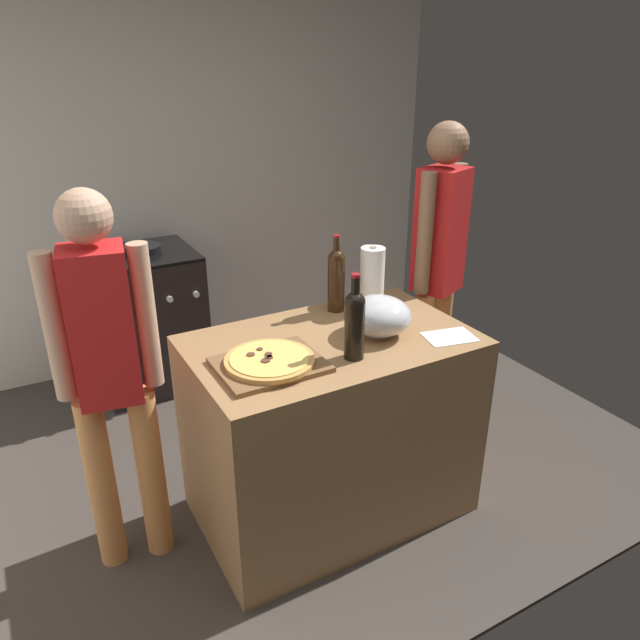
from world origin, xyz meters
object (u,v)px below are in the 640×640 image
object	(u,v)px
wine_bottle_amber	(355,322)
person_in_stripes	(109,368)
mixing_bowl	(379,316)
stove	(148,319)
pizza	(270,360)
paper_towel_roll	(372,278)
wine_bottle_green	(336,277)
person_in_red	(438,264)

from	to	relation	value
wine_bottle_amber	person_in_stripes	size ratio (longest dim) A/B	0.22
mixing_bowl	stove	distance (m)	1.84
pizza	wine_bottle_amber	world-z (taller)	wine_bottle_amber
pizza	mixing_bowl	bearing A→B (deg)	4.70
paper_towel_roll	wine_bottle_green	xyz separation A→B (m)	(-0.16, 0.06, 0.02)
wine_bottle_amber	pizza	bearing A→B (deg)	164.51
wine_bottle_amber	paper_towel_roll	bearing A→B (deg)	48.73
paper_towel_roll	wine_bottle_amber	size ratio (longest dim) A/B	0.85
mixing_bowl	person_in_red	world-z (taller)	person_in_red
wine_bottle_green	person_in_stripes	xyz separation A→B (m)	(-1.05, -0.11, -0.14)
wine_bottle_green	person_in_stripes	size ratio (longest dim) A/B	0.23
wine_bottle_green	wine_bottle_amber	world-z (taller)	wine_bottle_green
person_in_stripes	mixing_bowl	bearing A→B (deg)	-10.64
mixing_bowl	person_in_red	distance (m)	0.74
wine_bottle_green	stove	distance (m)	1.58
pizza	wine_bottle_amber	distance (m)	0.36
paper_towel_roll	wine_bottle_amber	bearing A→B (deg)	-131.27
wine_bottle_green	stove	world-z (taller)	wine_bottle_green
pizza	person_in_red	world-z (taller)	person_in_red
wine_bottle_green	person_in_red	distance (m)	0.66
person_in_red	wine_bottle_amber	bearing A→B (deg)	-148.45
pizza	person_in_stripes	distance (m)	0.60
pizza	paper_towel_roll	distance (m)	0.74
wine_bottle_amber	stove	xyz separation A→B (m)	(-0.41, 1.78, -0.59)
stove	person_in_red	xyz separation A→B (m)	(1.25, -1.27, 0.54)
pizza	wine_bottle_green	bearing A→B (deg)	35.28
person_in_stripes	person_in_red	distance (m)	1.72
paper_towel_roll	wine_bottle_green	bearing A→B (deg)	159.82
stove	person_in_stripes	size ratio (longest dim) A/B	0.59
pizza	wine_bottle_green	xyz separation A→B (m)	(0.51, 0.36, 0.13)
pizza	person_in_red	distance (m)	1.24
wine_bottle_green	wine_bottle_amber	size ratio (longest dim) A/B	1.04
wine_bottle_amber	person_in_red	size ratio (longest dim) A/B	0.21
wine_bottle_amber	person_in_red	xyz separation A→B (m)	(0.84, 0.51, -0.05)
pizza	wine_bottle_green	world-z (taller)	wine_bottle_green
paper_towel_roll	person_in_red	bearing A→B (deg)	14.19
paper_towel_roll	wine_bottle_amber	world-z (taller)	wine_bottle_amber
person_in_red	pizza	bearing A→B (deg)	-159.88
paper_towel_roll	person_in_stripes	distance (m)	1.22
paper_towel_roll	wine_bottle_amber	distance (m)	0.52
pizza	wine_bottle_green	distance (m)	0.63
paper_towel_roll	stove	world-z (taller)	paper_towel_roll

